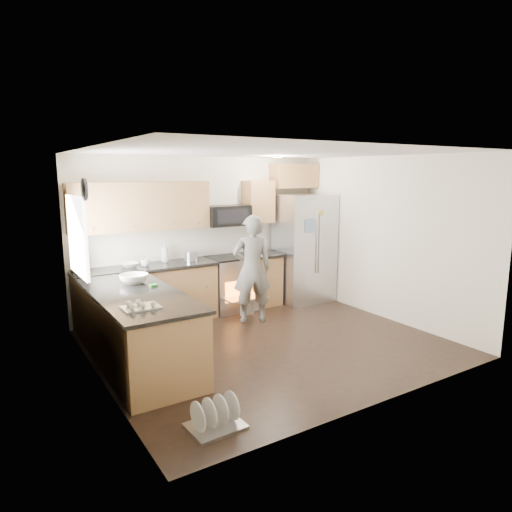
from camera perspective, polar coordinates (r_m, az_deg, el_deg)
ground at (r=6.46m, az=1.54°, el=-10.84°), size 4.50×4.50×0.00m
room_shell at (r=6.05m, az=1.24°, el=4.09°), size 4.54×4.04×2.62m
back_cabinet_run at (r=7.42m, az=-9.74°, el=-0.43°), size 4.45×0.64×2.50m
peninsula at (r=5.80m, az=-14.59°, el=-8.79°), size 0.96×2.36×1.04m
stove_range at (r=7.83m, az=-3.17°, el=-1.88°), size 0.76×0.97×1.79m
refrigerator at (r=8.37m, az=6.05°, el=0.98°), size 0.99×0.79×1.95m
person at (r=7.15m, az=-0.50°, el=-1.63°), size 0.72×0.58×1.70m
dish_rack at (r=4.51m, az=-5.12°, el=-19.68°), size 0.52×0.42×0.31m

